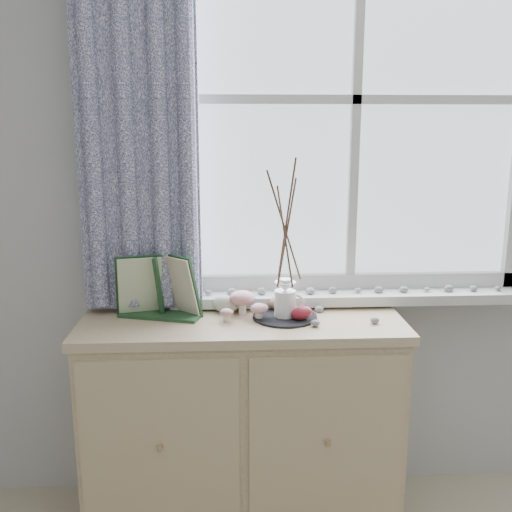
# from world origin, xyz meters

# --- Properties ---
(sideboard) EXTENTS (1.20, 0.45, 0.85)m
(sideboard) POSITION_xyz_m (-0.15, 1.75, 0.43)
(sideboard) COLOR #C8B58C
(sideboard) RESTS_ON ground
(botanical_book) EXTENTS (0.38, 0.22, 0.25)m
(botanical_book) POSITION_xyz_m (-0.46, 1.76, 0.97)
(botanical_book) COLOR #1F4224
(botanical_book) RESTS_ON sideboard
(toadstool_cluster) EXTENTS (0.18, 0.16, 0.09)m
(toadstool_cluster) POSITION_xyz_m (-0.14, 1.78, 0.90)
(toadstool_cluster) COLOR white
(toadstool_cluster) RESTS_ON sideboard
(wooden_eggs) EXTENTS (0.14, 0.18, 0.08)m
(wooden_eggs) POSITION_xyz_m (0.03, 1.78, 0.88)
(wooden_eggs) COLOR #AA7B5E
(wooden_eggs) RESTS_ON sideboard
(songbird_figurine) EXTENTS (0.16, 0.11, 0.08)m
(songbird_figurine) POSITION_xyz_m (-0.21, 1.83, 0.89)
(songbird_figurine) COLOR beige
(songbird_figurine) RESTS_ON sideboard
(crocheted_doily) EXTENTS (0.24, 0.24, 0.01)m
(crocheted_doily) POSITION_xyz_m (0.01, 1.75, 0.85)
(crocheted_doily) COLOR black
(crocheted_doily) RESTS_ON sideboard
(twig_pitcher) EXTENTS (0.28, 0.28, 0.60)m
(twig_pitcher) POSITION_xyz_m (0.01, 1.75, 1.20)
(twig_pitcher) COLOR white
(twig_pitcher) RESTS_ON crocheted_doily
(sideboard_pebbles) EXTENTS (0.25, 0.19, 0.02)m
(sideboard_pebbles) POSITION_xyz_m (0.20, 1.71, 0.86)
(sideboard_pebbles) COLOR gray
(sideboard_pebbles) RESTS_ON sideboard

